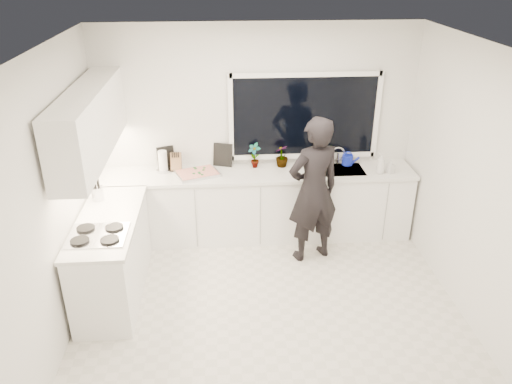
{
  "coord_description": "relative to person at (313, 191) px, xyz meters",
  "views": [
    {
      "loc": [
        -0.45,
        -4.3,
        3.43
      ],
      "look_at": [
        -0.11,
        0.4,
        1.15
      ],
      "focal_mm": 35.0,
      "sensor_mm": 36.0,
      "label": 1
    }
  ],
  "objects": [
    {
      "name": "paper_towel_roll",
      "position": [
        -1.8,
        0.65,
        0.15
      ],
      "size": [
        0.12,
        0.12,
        0.26
      ],
      "primitive_type": "cylinder",
      "rotation": [
        0.0,
        0.0,
        0.06
      ],
      "color": "white",
      "rests_on": "countertop_back"
    },
    {
      "name": "pizza",
      "position": [
        -1.37,
        0.52,
        0.05
      ],
      "size": [
        0.55,
        0.47,
        0.01
      ],
      "primitive_type": "cube",
      "rotation": [
        0.0,
        0.0,
        0.36
      ],
      "color": "red",
      "rests_on": "pizza_tray"
    },
    {
      "name": "faucet",
      "position": [
        0.45,
        0.75,
        0.13
      ],
      "size": [
        0.03,
        0.03,
        0.22
      ],
      "primitive_type": "cylinder",
      "color": "silver",
      "rests_on": "countertop_back"
    },
    {
      "name": "utensil_crock",
      "position": [
        -2.45,
        -0.1,
        0.1
      ],
      "size": [
        0.16,
        0.16,
        0.16
      ],
      "primitive_type": "cylinder",
      "rotation": [
        0.0,
        0.0,
        0.22
      ],
      "color": "silver",
      "rests_on": "countertop_left"
    },
    {
      "name": "wall_back",
      "position": [
        -0.6,
        0.86,
        0.45
      ],
      "size": [
        4.0,
        0.02,
        2.7
      ],
      "primitive_type": "cube",
      "color": "white",
      "rests_on": "ground"
    },
    {
      "name": "soap_bottles",
      "position": [
        0.95,
        0.4,
        0.14
      ],
      "size": [
        0.25,
        0.14,
        0.27
      ],
      "color": "#D8BF66",
      "rests_on": "countertop_back"
    },
    {
      "name": "picture_frame_small",
      "position": [
        -1.05,
        0.79,
        0.17
      ],
      "size": [
        0.24,
        0.1,
        0.3
      ],
      "primitive_type": "cube",
      "rotation": [
        0.0,
        0.0,
        -0.34
      ],
      "color": "black",
      "rests_on": "countertop_back"
    },
    {
      "name": "knife_block",
      "position": [
        -1.64,
        0.69,
        0.13
      ],
      "size": [
        0.13,
        0.1,
        0.22
      ],
      "primitive_type": "cube",
      "rotation": [
        0.0,
        0.0,
        -0.02
      ],
      "color": "#A3744C",
      "rests_on": "countertop_back"
    },
    {
      "name": "stovetop",
      "position": [
        -2.29,
        -0.9,
        0.03
      ],
      "size": [
        0.56,
        0.48,
        0.03
      ],
      "primitive_type": "cube",
      "color": "black",
      "rests_on": "countertop_left"
    },
    {
      "name": "picture_frame_large",
      "position": [
        -1.77,
        0.79,
        0.16
      ],
      "size": [
        0.21,
        0.1,
        0.28
      ],
      "primitive_type": "cube",
      "rotation": [
        0.0,
        0.0,
        0.38
      ],
      "color": "black",
      "rests_on": "countertop_back"
    },
    {
      "name": "countertop_left",
      "position": [
        -2.27,
        -0.55,
        -0.0
      ],
      "size": [
        0.62,
        1.6,
        0.04
      ],
      "primitive_type": "cube",
      "color": "silver",
      "rests_on": "base_cabinets_left"
    },
    {
      "name": "wall_right",
      "position": [
        1.41,
        -0.9,
        0.45
      ],
      "size": [
        0.02,
        3.5,
        2.7
      ],
      "primitive_type": "cube",
      "color": "white",
      "rests_on": "ground"
    },
    {
      "name": "wall_left",
      "position": [
        -2.61,
        -0.9,
        0.45
      ],
      "size": [
        0.02,
        3.5,
        2.7
      ],
      "primitive_type": "cube",
      "color": "white",
      "rests_on": "ground"
    },
    {
      "name": "upper_cabinets",
      "position": [
        -2.39,
        -0.2,
        0.95
      ],
      "size": [
        0.34,
        2.1,
        0.7
      ],
      "primitive_type": "cube",
      "color": "white",
      "rests_on": "wall_left"
    },
    {
      "name": "ceiling",
      "position": [
        -0.6,
        -0.9,
        1.81
      ],
      "size": [
        4.0,
        3.5,
        0.02
      ],
      "primitive_type": "cube",
      "color": "white",
      "rests_on": "wall_back"
    },
    {
      "name": "window",
      "position": [
        -0.0,
        0.82,
        0.65
      ],
      "size": [
        1.8,
        0.02,
        1.0
      ],
      "primitive_type": "cube",
      "color": "black",
      "rests_on": "wall_back"
    },
    {
      "name": "herb_plants",
      "position": [
        0.04,
        0.71,
        0.18
      ],
      "size": [
        1.16,
        0.35,
        0.34
      ],
      "color": "#26662D",
      "rests_on": "countertop_back"
    },
    {
      "name": "sink",
      "position": [
        0.45,
        0.55,
        -0.03
      ],
      "size": [
        0.58,
        0.42,
        0.14
      ],
      "primitive_type": "cube",
      "color": "silver",
      "rests_on": "countertop_back"
    },
    {
      "name": "base_cabinets_back",
      "position": [
        -0.6,
        0.55,
        -0.46
      ],
      "size": [
        3.92,
        0.58,
        0.88
      ],
      "primitive_type": "cube",
      "color": "white",
      "rests_on": "floor"
    },
    {
      "name": "person",
      "position": [
        0.0,
        0.0,
        0.0
      ],
      "size": [
        0.76,
        0.62,
        1.8
      ],
      "primitive_type": "imported",
      "rotation": [
        0.0,
        0.0,
        3.48
      ],
      "color": "black",
      "rests_on": "floor"
    },
    {
      "name": "watering_can",
      "position": [
        0.57,
        0.71,
        0.08
      ],
      "size": [
        0.16,
        0.16,
        0.13
      ],
      "primitive_type": "cylinder",
      "rotation": [
        0.0,
        0.0,
        0.16
      ],
      "color": "#1222B0",
      "rests_on": "countertop_back"
    },
    {
      "name": "base_cabinets_left",
      "position": [
        -2.27,
        -0.55,
        -0.46
      ],
      "size": [
        0.58,
        1.6,
        0.88
      ],
      "primitive_type": "cube",
      "color": "white",
      "rests_on": "floor"
    },
    {
      "name": "pizza_tray",
      "position": [
        -1.37,
        0.52,
        0.03
      ],
      "size": [
        0.61,
        0.53,
        0.03
      ],
      "primitive_type": "cube",
      "rotation": [
        0.0,
        0.0,
        0.36
      ],
      "color": "silver",
      "rests_on": "countertop_back"
    },
    {
      "name": "countertop_back",
      "position": [
        -0.6,
        0.54,
        -0.0
      ],
      "size": [
        3.94,
        0.62,
        0.04
      ],
      "primitive_type": "cube",
      "color": "silver",
      "rests_on": "base_cabinets_back"
    },
    {
      "name": "floor",
      "position": [
        -0.6,
        -0.9,
        -0.91
      ],
      "size": [
        4.0,
        3.5,
        0.02
      ],
      "primitive_type": "cube",
      "color": "beige",
      "rests_on": "ground"
    }
  ]
}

